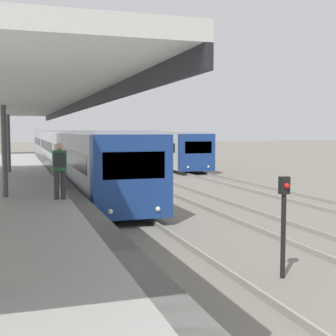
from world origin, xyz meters
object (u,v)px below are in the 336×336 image
object	(u,v)px
train_far	(124,143)
signal_post_near	(284,216)
person_on_platform	(60,166)
train_near	(63,148)

from	to	relation	value
train_far	signal_post_near	distance (m)	44.77
person_on_platform	signal_post_near	distance (m)	7.03
signal_post_near	train_near	bearing A→B (deg)	93.40
person_on_platform	train_near	bearing A→B (deg)	84.50
person_on_platform	train_far	xyz separation A→B (m)	(10.54, 38.55, -0.37)
train_near	train_far	distance (m)	17.22
person_on_platform	train_near	world-z (taller)	train_near
train_near	signal_post_near	world-z (taller)	train_near
train_near	train_far	xyz separation A→B (m)	(8.28, 15.10, -0.06)
train_far	signal_post_near	bearing A→B (deg)	-98.41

